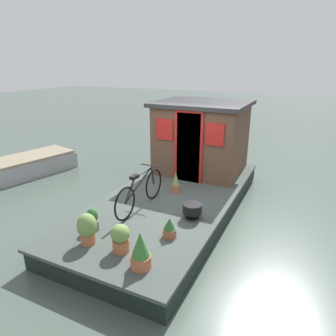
{
  "coord_description": "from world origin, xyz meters",
  "views": [
    {
      "loc": [
        -5.6,
        -2.62,
        3.22
      ],
      "look_at": [
        -0.2,
        0.0,
        1.13
      ],
      "focal_mm": 32.26,
      "sensor_mm": 36.0,
      "label": 1
    }
  ],
  "objects_px": {
    "potted_plant_lavender": "(121,238)",
    "potted_plant_ivy": "(93,220)",
    "potted_plant_thyme": "(141,251)",
    "potted_plant_mint": "(87,228)",
    "potted_plant_fern": "(170,228)",
    "potted_plant_rosemary": "(176,183)",
    "bicycle": "(140,191)",
    "dinghy_boat": "(30,165)",
    "houseboat_cabin": "(202,137)",
    "charcoal_grill": "(192,209)"
  },
  "relations": [
    {
      "from": "potted_plant_lavender",
      "to": "potted_plant_ivy",
      "type": "bearing_deg",
      "value": 68.26
    },
    {
      "from": "potted_plant_thyme",
      "to": "potted_plant_mint",
      "type": "distance_m",
      "value": 1.1
    },
    {
      "from": "potted_plant_fern",
      "to": "potted_plant_mint",
      "type": "distance_m",
      "value": 1.35
    },
    {
      "from": "potted_plant_rosemary",
      "to": "potted_plant_lavender",
      "type": "bearing_deg",
      "value": -176.08
    },
    {
      "from": "bicycle",
      "to": "potted_plant_lavender",
      "type": "xyz_separation_m",
      "value": [
        -1.42,
        -0.48,
        -0.13
      ]
    },
    {
      "from": "potted_plant_mint",
      "to": "dinghy_boat",
      "type": "relative_size",
      "value": 0.19
    },
    {
      "from": "potted_plant_lavender",
      "to": "potted_plant_mint",
      "type": "distance_m",
      "value": 0.61
    },
    {
      "from": "houseboat_cabin",
      "to": "potted_plant_rosemary",
      "type": "relative_size",
      "value": 4.66
    },
    {
      "from": "charcoal_grill",
      "to": "dinghy_boat",
      "type": "distance_m",
      "value": 5.93
    },
    {
      "from": "bicycle",
      "to": "potted_plant_mint",
      "type": "distance_m",
      "value": 1.48
    },
    {
      "from": "potted_plant_lavender",
      "to": "potted_plant_mint",
      "type": "bearing_deg",
      "value": 95.2
    },
    {
      "from": "houseboat_cabin",
      "to": "potted_plant_lavender",
      "type": "height_order",
      "value": "houseboat_cabin"
    },
    {
      "from": "potted_plant_ivy",
      "to": "potted_plant_mint",
      "type": "relative_size",
      "value": 0.77
    },
    {
      "from": "bicycle",
      "to": "potted_plant_thyme",
      "type": "bearing_deg",
      "value": -149.19
    },
    {
      "from": "houseboat_cabin",
      "to": "potted_plant_ivy",
      "type": "height_order",
      "value": "houseboat_cabin"
    },
    {
      "from": "potted_plant_thyme",
      "to": "charcoal_grill",
      "type": "bearing_deg",
      "value": -4.18
    },
    {
      "from": "bicycle",
      "to": "charcoal_grill",
      "type": "xyz_separation_m",
      "value": [
        0.07,
        -1.09,
        -0.18
      ]
    },
    {
      "from": "potted_plant_fern",
      "to": "potted_plant_ivy",
      "type": "bearing_deg",
      "value": 106.16
    },
    {
      "from": "potted_plant_thyme",
      "to": "potted_plant_mint",
      "type": "relative_size",
      "value": 1.07
    },
    {
      "from": "potted_plant_thyme",
      "to": "dinghy_boat",
      "type": "distance_m",
      "value": 6.39
    },
    {
      "from": "potted_plant_fern",
      "to": "dinghy_boat",
      "type": "distance_m",
      "value": 6.04
    },
    {
      "from": "potted_plant_rosemary",
      "to": "potted_plant_ivy",
      "type": "xyz_separation_m",
      "value": [
        -2.11,
        0.64,
        -0.04
      ]
    },
    {
      "from": "potted_plant_rosemary",
      "to": "charcoal_grill",
      "type": "distance_m",
      "value": 1.22
    },
    {
      "from": "potted_plant_fern",
      "to": "potted_plant_ivy",
      "type": "xyz_separation_m",
      "value": [
        -0.38,
        1.32,
        0.03
      ]
    },
    {
      "from": "potted_plant_thyme",
      "to": "potted_plant_ivy",
      "type": "distance_m",
      "value": 1.4
    },
    {
      "from": "dinghy_boat",
      "to": "bicycle",
      "type": "bearing_deg",
      "value": -105.24
    },
    {
      "from": "houseboat_cabin",
      "to": "potted_plant_ivy",
      "type": "xyz_separation_m",
      "value": [
        -3.81,
        0.62,
        -0.75
      ]
    },
    {
      "from": "houseboat_cabin",
      "to": "potted_plant_lavender",
      "type": "relative_size",
      "value": 5.07
    },
    {
      "from": "houseboat_cabin",
      "to": "potted_plant_rosemary",
      "type": "xyz_separation_m",
      "value": [
        -1.7,
        -0.02,
        -0.7
      ]
    },
    {
      "from": "potted_plant_rosemary",
      "to": "dinghy_boat",
      "type": "relative_size",
      "value": 0.18
    },
    {
      "from": "potted_plant_ivy",
      "to": "charcoal_grill",
      "type": "xyz_separation_m",
      "value": [
        1.17,
        -1.42,
        -0.01
      ]
    },
    {
      "from": "charcoal_grill",
      "to": "bicycle",
      "type": "bearing_deg",
      "value": 93.79
    },
    {
      "from": "potted_plant_fern",
      "to": "potted_plant_ivy",
      "type": "relative_size",
      "value": 0.84
    },
    {
      "from": "potted_plant_rosemary",
      "to": "charcoal_grill",
      "type": "relative_size",
      "value": 1.36
    },
    {
      "from": "potted_plant_mint",
      "to": "houseboat_cabin",
      "type": "bearing_deg",
      "value": -5.7
    },
    {
      "from": "bicycle",
      "to": "potted_plant_thyme",
      "type": "relative_size",
      "value": 3.04
    },
    {
      "from": "dinghy_boat",
      "to": "potted_plant_rosemary",
      "type": "bearing_deg",
      "value": -93.06
    },
    {
      "from": "potted_plant_thyme",
      "to": "potted_plant_rosemary",
      "type": "relative_size",
      "value": 1.14
    },
    {
      "from": "potted_plant_rosemary",
      "to": "bicycle",
      "type": "bearing_deg",
      "value": 162.64
    },
    {
      "from": "potted_plant_rosemary",
      "to": "charcoal_grill",
      "type": "bearing_deg",
      "value": -140.48
    },
    {
      "from": "houseboat_cabin",
      "to": "potted_plant_lavender",
      "type": "bearing_deg",
      "value": -177.39
    },
    {
      "from": "bicycle",
      "to": "dinghy_boat",
      "type": "xyz_separation_m",
      "value": [
        1.28,
        4.7,
        -0.52
      ]
    },
    {
      "from": "houseboat_cabin",
      "to": "charcoal_grill",
      "type": "distance_m",
      "value": 2.86
    },
    {
      "from": "potted_plant_ivy",
      "to": "charcoal_grill",
      "type": "relative_size",
      "value": 1.12
    },
    {
      "from": "potted_plant_rosemary",
      "to": "dinghy_boat",
      "type": "bearing_deg",
      "value": 86.94
    },
    {
      "from": "potted_plant_thyme",
      "to": "potted_plant_rosemary",
      "type": "xyz_separation_m",
      "value": [
        2.64,
        0.65,
        -0.03
      ]
    },
    {
      "from": "potted_plant_lavender",
      "to": "charcoal_grill",
      "type": "height_order",
      "value": "potted_plant_lavender"
    },
    {
      "from": "potted_plant_thyme",
      "to": "potted_plant_fern",
      "type": "bearing_deg",
      "value": -1.37
    },
    {
      "from": "bicycle",
      "to": "potted_plant_lavender",
      "type": "distance_m",
      "value": 1.5
    },
    {
      "from": "dinghy_boat",
      "to": "potted_plant_fern",
      "type": "bearing_deg",
      "value": -109.29
    }
  ]
}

